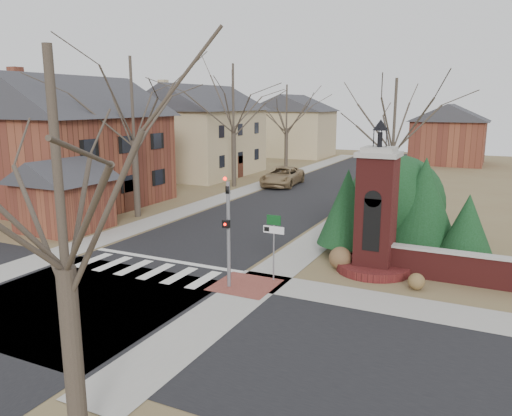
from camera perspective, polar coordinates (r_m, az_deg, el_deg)
The scene contains 30 objects.
ground at distance 21.84m, azimuth -13.89°, elevation -7.47°, with size 120.00×120.00×0.00m, color brown.
main_street at distance 40.65m, azimuth 6.20°, elevation 1.78°, with size 8.00×70.00×0.01m, color black.
cross_street at distance 19.79m, azimuth -19.49°, elevation -9.88°, with size 120.00×8.00×0.01m, color black.
crosswalk_zone at distance 22.42m, azimuth -12.58°, elevation -6.87°, with size 8.00×2.20×0.02m, color silver.
stop_bar at distance 23.54m, azimuth -10.32°, elevation -5.86°, with size 8.00×0.35×0.02m, color silver.
sidewalk_right_main at distance 39.24m, azimuth 13.37°, elevation 1.17°, with size 2.00×60.00×0.02m, color gray.
sidewalk_left at distance 42.64m, azimuth -0.39°, elevation 2.34°, with size 2.00×60.00×0.02m, color gray.
curb_apron at distance 20.09m, azimuth -1.27°, elevation -8.80°, with size 2.40×2.40×0.02m, color brown.
traffic_signal_pole at distance 19.19m, azimuth -3.22°, elevation -1.77°, with size 0.28×0.41×4.50m.
sign_post at distance 20.02m, azimuth 2.02°, elevation -3.06°, with size 0.90×0.07×2.75m.
brick_gate_monument at distance 21.74m, azimuth 13.52°, elevation -1.59°, with size 3.20×3.20×6.47m.
brick_garden_wall at distance 21.70m, azimuth 25.06°, elevation -6.56°, with size 7.50×0.50×1.30m.
house_brick_left at distance 36.92m, azimuth -20.04°, elevation 7.40°, with size 9.80×11.80×9.42m.
house_stucco_left at distance 50.53m, azimuth -6.43°, elevation 9.00°, with size 9.80×12.80×9.28m.
garage_left at distance 30.19m, azimuth -21.18°, elevation 1.81°, with size 4.80×4.80×4.29m.
house_distant_left at distance 68.64m, azimuth 4.16°, elevation 9.52°, with size 10.80×8.80×8.53m.
house_distant_right at distance 64.03m, azimuth 21.18°, elevation 8.04°, with size 8.80×8.80×7.30m.
evergreen_near at distance 24.03m, azimuth 10.39°, elevation 0.15°, with size 2.80×2.80×4.10m.
evergreen_mid at distance 24.51m, azimuth 18.63°, elevation 0.66°, with size 3.40×3.40×4.70m.
evergreen_far at distance 23.52m, azimuth 23.02°, elevation -1.87°, with size 2.40×2.40×3.30m.
evergreen_mass at distance 26.03m, azimuth 15.71°, elevation 1.03°, with size 4.80×4.80×4.80m, color #113314.
bare_tree_0 at distance 32.04m, azimuth -14.02°, elevation 12.62°, with size 8.05×8.05×11.15m.
bare_tree_1 at distance 42.88m, azimuth -2.62°, elevation 13.14°, with size 8.40×8.40×11.64m.
bare_tree_2 at distance 54.85m, azimuth 3.53°, elevation 11.82°, with size 7.35×7.35×10.19m.
bare_tree_3 at distance 32.26m, azimuth 15.61°, elevation 10.74°, with size 7.00×7.00×9.70m.
bare_tree_4 at distance 10.01m, azimuth -21.96°, elevation 6.64°, with size 6.65×6.65×9.21m.
pickup_truck at distance 43.79m, azimuth 3.02°, elevation 3.64°, with size 2.69×5.84×1.62m, color #8E744D.
distant_car at distance 59.15m, azimuth 15.57°, elevation 5.27°, with size 1.48×4.23×1.39m, color #303337.
dry_shrub_left at distance 22.13m, azimuth 9.61°, elevation -5.67°, with size 0.99×0.99×0.99m, color brown.
dry_shrub_right at distance 20.54m, azimuth 17.86°, elevation -7.99°, with size 0.66×0.66×0.66m, color brown.
Camera 1 is at (13.38, -15.71, 7.13)m, focal length 35.00 mm.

